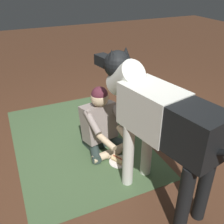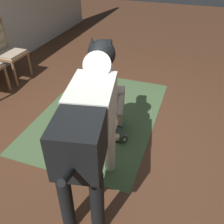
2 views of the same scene
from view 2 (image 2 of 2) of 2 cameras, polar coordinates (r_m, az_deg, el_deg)
ground_plane at (r=3.24m, az=1.37°, el=-4.65°), size 16.17×16.17×0.00m
area_rug at (r=3.56m, az=-2.99°, el=-0.49°), size 2.32×1.59×0.01m
dining_chair_right_of_pair at (r=4.69m, az=-23.71°, el=13.24°), size 0.46×0.47×0.98m
person_sitting_on_floor at (r=3.09m, az=-1.09°, el=0.91°), size 0.68×0.57×0.82m
large_dog at (r=2.08m, az=-4.89°, el=-0.64°), size 1.69×0.55×1.34m
hot_dog_on_plate at (r=3.00m, az=-2.08°, el=-7.91°), size 0.24×0.24×0.06m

